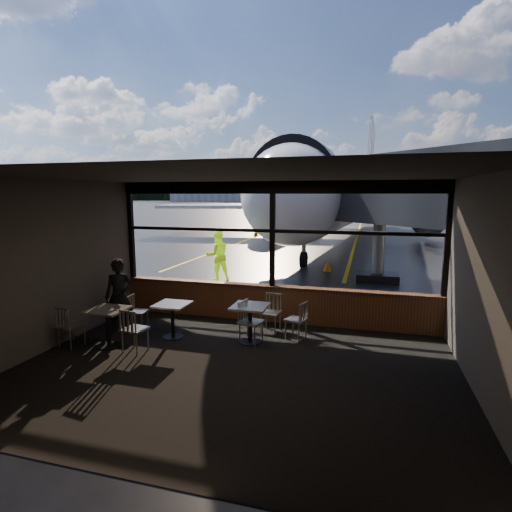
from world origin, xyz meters
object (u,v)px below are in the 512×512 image
at_px(airliner, 349,158).
at_px(cafe_table_mid, 173,321).
at_px(ground_crew, 217,255).
at_px(passenger, 119,297).
at_px(chair_near_e, 296,320).
at_px(chair_mid_w, 138,312).
at_px(chair_mid_s, 135,330).
at_px(cone_wing, 256,232).
at_px(cone_nose, 327,266).
at_px(cafe_table_left, 108,328).
at_px(chair_near_w, 251,322).
at_px(chair_near_n, 271,313).
at_px(cafe_table_near, 250,324).
at_px(chair_left_s, 71,326).
at_px(jet_bridge, 408,217).

bearing_deg(airliner, cafe_table_mid, -91.15).
bearing_deg(ground_crew, passenger, 49.96).
height_order(chair_near_e, chair_mid_w, chair_near_e).
height_order(airliner, chair_mid_s, airliner).
bearing_deg(airliner, cone_wing, -173.90).
height_order(chair_mid_w, cone_nose, chair_mid_w).
height_order(cafe_table_left, chair_near_e, chair_near_e).
bearing_deg(chair_near_w, chair_mid_s, -51.70).
bearing_deg(chair_mid_s, cone_nose, 81.00).
bearing_deg(passenger, chair_near_w, -14.87).
xyz_separation_m(chair_near_w, ground_crew, (-3.04, 5.88, 0.48)).
relative_size(cafe_table_mid, chair_mid_w, 0.95).
distance_m(chair_near_w, chair_near_n, 0.87).
bearing_deg(chair_near_e, cafe_table_near, 138.05).
relative_size(cafe_table_near, chair_near_e, 0.96).
bearing_deg(airliner, cafe_table_near, -86.73).
distance_m(chair_near_e, chair_mid_s, 3.43).
xyz_separation_m(chair_left_s, ground_crew, (0.54, 7.08, 0.49)).
bearing_deg(passenger, chair_left_s, -134.73).
bearing_deg(cone_nose, cone_wing, 117.13).
bearing_deg(airliner, passenger, -94.37).
distance_m(airliner, chair_near_n, 22.12).
xyz_separation_m(chair_near_w, cone_nose, (0.76, 8.80, -0.23)).
bearing_deg(chair_mid_w, chair_near_w, 80.85).
bearing_deg(ground_crew, chair_near_e, 86.62).
height_order(cafe_table_mid, passenger, passenger).
relative_size(cafe_table_mid, cafe_table_left, 0.96).
bearing_deg(cafe_table_mid, chair_near_n, 25.83).
height_order(cafe_table_mid, cone_wing, cafe_table_mid).
relative_size(chair_near_n, cone_nose, 1.87).
xyz_separation_m(cafe_table_left, chair_mid_w, (-0.01, 1.16, 0.00)).
bearing_deg(chair_near_n, chair_left_s, 34.57).
bearing_deg(jet_bridge, cone_nose, 149.84).
bearing_deg(cafe_table_mid, chair_mid_s, -111.68).
distance_m(jet_bridge, cone_wing, 18.12).
xyz_separation_m(chair_near_n, passenger, (-3.31, -1.04, 0.43)).
bearing_deg(chair_near_w, chair_near_e, 133.59).
distance_m(cafe_table_mid, cone_wing, 22.77).
xyz_separation_m(jet_bridge, cone_nose, (-2.92, 1.70, -2.16)).
xyz_separation_m(cafe_table_left, chair_near_n, (3.07, 1.82, 0.03)).
bearing_deg(chair_near_w, ground_crew, -140.60).
bearing_deg(cone_wing, ground_crew, -79.35).
bearing_deg(cone_nose, jet_bridge, -30.16).
bearing_deg(cone_nose, chair_mid_s, -106.45).
relative_size(cafe_table_left, chair_near_w, 0.88).
distance_m(passenger, cone_nose, 9.81).
relative_size(chair_mid_w, ground_crew, 0.44).
bearing_deg(cone_nose, chair_mid_w, -112.72).
bearing_deg(jet_bridge, chair_mid_w, -133.28).
height_order(chair_near_e, ground_crew, ground_crew).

